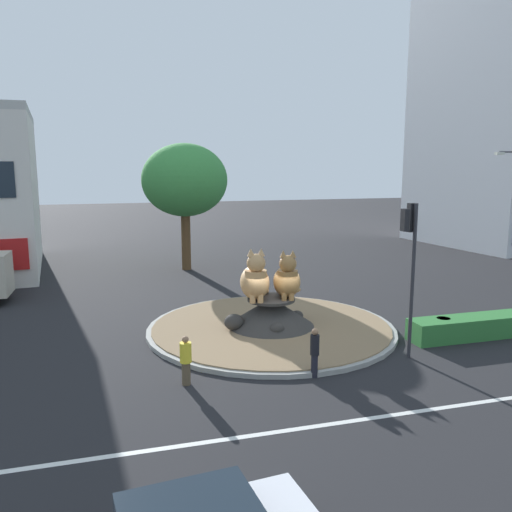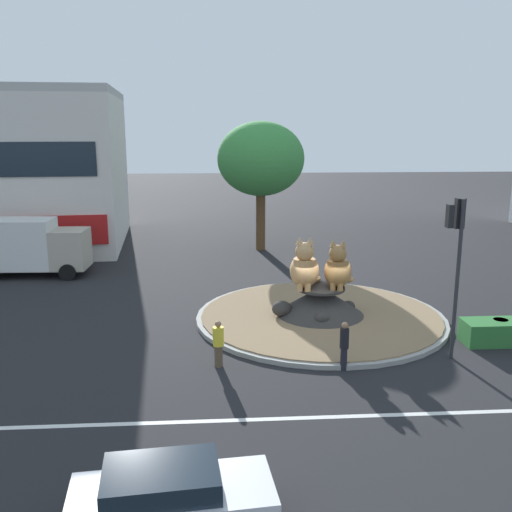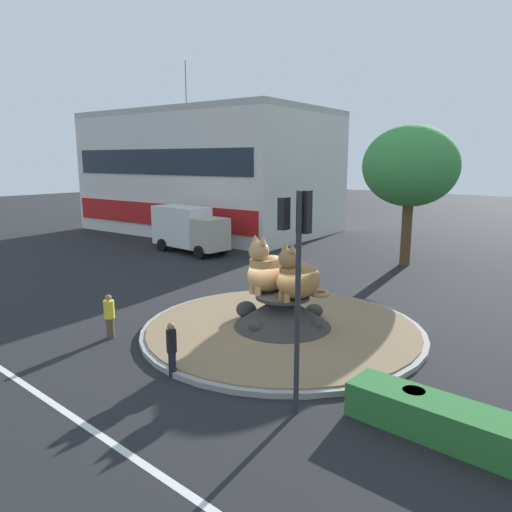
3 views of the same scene
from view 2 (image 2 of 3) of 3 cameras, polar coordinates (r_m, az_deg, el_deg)
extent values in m
plane|color=black|center=(25.08, 6.44, -6.30)|extent=(160.00, 160.00, 0.00)
cube|color=silver|center=(17.46, 11.53, -15.39)|extent=(112.00, 0.20, 0.01)
cylinder|color=gray|center=(25.05, 6.44, -6.10)|extent=(10.76, 10.76, 0.18)
cylinder|color=#846B4C|center=(25.01, 6.45, -5.86)|extent=(10.33, 10.33, 0.05)
cone|color=#33302D|center=(24.82, 6.49, -4.45)|extent=(3.75, 3.75, 1.23)
cylinder|color=#33302D|center=(24.66, 6.52, -3.22)|extent=(2.06, 2.06, 0.12)
ellipsoid|color=#33302D|center=(25.45, 9.23, -4.98)|extent=(0.61, 0.47, 0.48)
ellipsoid|color=#33302D|center=(26.52, 6.61, -4.08)|extent=(0.69, 0.73, 0.55)
ellipsoid|color=#33302D|center=(24.49, 2.60, -5.29)|extent=(0.85, 0.78, 0.68)
ellipsoid|color=#33302D|center=(23.63, 6.65, -6.27)|extent=(0.64, 0.46, 0.51)
ellipsoid|color=tan|center=(24.41, 4.87, -1.46)|extent=(1.57, 2.15, 1.43)
cylinder|color=tan|center=(23.99, 4.86, -1.31)|extent=(1.07, 1.07, 0.89)
sphere|color=tan|center=(23.68, 4.88, 0.43)|extent=(0.79, 0.79, 0.79)
torus|color=tan|center=(25.33, 5.61, -2.28)|extent=(0.97, 0.97, 0.18)
cone|color=tan|center=(23.58, 5.43, 1.50)|extent=(0.37, 0.37, 0.32)
cone|color=tan|center=(23.59, 4.38, 1.53)|extent=(0.37, 0.37, 0.32)
cylinder|color=tan|center=(23.86, 5.20, -3.13)|extent=(0.25, 0.25, 0.36)
cylinder|color=tan|center=(23.87, 4.42, -3.12)|extent=(0.25, 0.25, 0.36)
ellipsoid|color=#9E703D|center=(24.64, 8.19, -1.52)|extent=(1.61, 2.08, 1.34)
cylinder|color=#9E703D|center=(24.25, 8.16, -1.38)|extent=(1.07, 1.07, 0.84)
sphere|color=#9E703D|center=(23.95, 8.20, 0.24)|extent=(0.74, 0.74, 0.74)
torus|color=#9E703D|center=(25.49, 8.93, -2.30)|extent=(0.91, 0.91, 0.17)
cone|color=#9E703D|center=(23.85, 8.71, 1.22)|extent=(0.37, 0.37, 0.30)
cone|color=#9E703D|center=(23.87, 7.74, 1.26)|extent=(0.37, 0.37, 0.30)
cylinder|color=#9E703D|center=(24.12, 8.43, -3.08)|extent=(0.23, 0.23, 0.34)
cylinder|color=#9E703D|center=(24.13, 7.71, -3.04)|extent=(0.23, 0.23, 0.34)
cylinder|color=#2D2D33|center=(21.19, 19.50, -2.39)|extent=(0.14, 0.14, 5.79)
cube|color=black|center=(20.92, 19.72, 4.04)|extent=(0.33, 0.26, 1.05)
sphere|color=red|center=(20.94, 19.69, 4.92)|extent=(0.18, 0.18, 0.18)
sphere|color=#392706|center=(20.99, 19.62, 4.07)|extent=(0.18, 0.18, 0.18)
sphere|color=black|center=(21.03, 19.56, 3.23)|extent=(0.18, 0.18, 0.18)
cube|color=black|center=(20.53, 18.85, 3.80)|extent=(0.21, 0.29, 0.80)
cylinder|color=brown|center=(38.44, 0.47, 3.44)|extent=(0.63, 0.63, 3.82)
ellipsoid|color=#3D8E42|center=(37.98, 0.48, 9.72)|extent=(5.75, 5.75, 4.89)
cylinder|color=brown|center=(20.17, -3.77, -9.95)|extent=(0.29, 0.29, 0.77)
cylinder|color=yellow|center=(19.90, -3.80, -8.04)|extent=(0.39, 0.39, 0.67)
sphere|color=#936B4C|center=(19.74, -3.82, -6.82)|extent=(0.22, 0.22, 0.22)
cylinder|color=black|center=(20.07, 8.78, -10.16)|extent=(0.23, 0.23, 0.80)
cylinder|color=black|center=(19.79, 8.85, -8.16)|extent=(0.31, 0.31, 0.70)
sphere|color=#936B4C|center=(19.63, 8.90, -6.89)|extent=(0.23, 0.23, 0.23)
cube|color=silver|center=(12.88, -8.36, -23.20)|extent=(4.35, 2.19, 0.64)
cube|color=#19232D|center=(12.56, -9.47, -21.16)|extent=(2.49, 1.79, 0.48)
cylinder|color=black|center=(13.86, -2.23, -21.76)|extent=(0.66, 0.28, 0.64)
cylinder|color=black|center=(13.86, -14.60, -22.21)|extent=(0.66, 0.28, 0.64)
cube|color=#B7AD99|center=(33.37, -18.08, 0.70)|extent=(1.93, 2.18, 2.17)
cube|color=silver|center=(34.31, -23.08, 1.13)|extent=(4.40, 2.27, 2.76)
cylinder|color=black|center=(34.58, -17.38, -0.69)|extent=(0.91, 0.33, 0.90)
cylinder|color=black|center=(32.60, -18.35, -1.56)|extent=(0.91, 0.33, 0.90)
cylinder|color=black|center=(35.89, -23.67, -0.71)|extent=(0.91, 0.33, 0.90)
cylinder|color=#2D4233|center=(24.23, 23.23, -6.87)|extent=(0.56, 0.56, 0.90)
camera|label=1|loc=(3.40, -48.27, -9.07)|focal=36.94mm
camera|label=3|loc=(17.82, 54.21, 2.15)|focal=33.75mm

